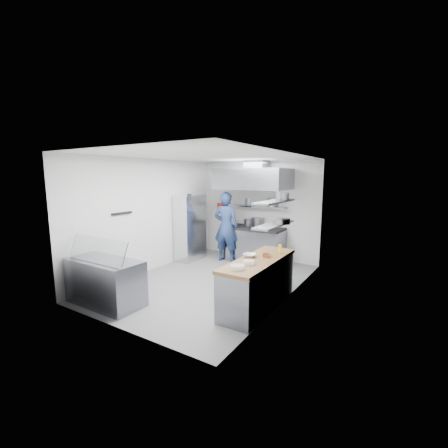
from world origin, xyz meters
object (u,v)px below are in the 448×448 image
Objects in this scene: wire_rack at (190,228)px; display_case at (105,282)px; chef at (226,227)px; gas_range at (255,245)px.

wire_rack is 3.32m from display_case.
display_case is (-0.42, -3.65, -0.55)m from chef.
wire_rack is (-1.63, -0.86, 0.48)m from gas_range.
gas_range is 4.25m from display_case.
wire_rack is at bearing -152.17° from gas_range.
gas_range is at bearing 74.98° from display_case.
chef is (-0.68, -0.45, 0.53)m from gas_range.
display_case is at bearing -105.02° from gas_range.
chef is at bearing 83.48° from display_case.
chef is 1.03m from wire_rack.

